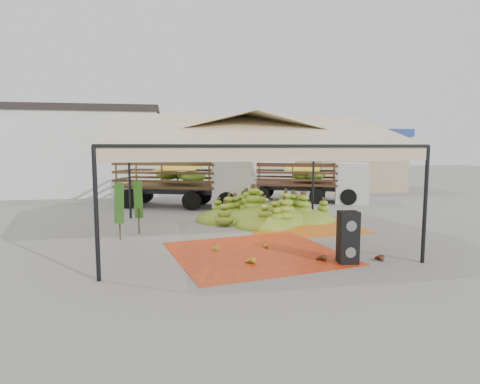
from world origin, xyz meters
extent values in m
plane|color=slate|center=(0.00, 0.00, 0.00)|extent=(90.00, 90.00, 0.00)
cylinder|color=black|center=(-4.00, -4.00, 1.50)|extent=(0.10, 0.10, 3.00)
cylinder|color=black|center=(4.00, -4.00, 1.50)|extent=(0.10, 0.10, 3.00)
cylinder|color=black|center=(-4.00, 4.00, 1.50)|extent=(0.10, 0.10, 3.00)
cylinder|color=black|center=(4.00, 4.00, 1.50)|extent=(0.10, 0.10, 3.00)
pyramid|color=beige|center=(0.00, 0.00, 3.50)|extent=(8.00, 8.00, 1.00)
cube|color=black|center=(0.00, 0.00, 3.00)|extent=(8.00, 8.00, 0.08)
cube|color=beige|center=(0.00, 0.00, 2.82)|extent=(8.00, 8.00, 0.36)
cube|color=silver|center=(-10.00, 14.00, 2.50)|extent=(14.00, 6.00, 5.00)
cube|color=black|center=(-10.00, 14.00, 5.20)|extent=(14.30, 6.30, 0.40)
cube|color=tan|center=(10.00, 13.00, 1.80)|extent=(6.00, 5.00, 3.60)
cube|color=navy|center=(10.00, 13.00, 3.85)|extent=(6.30, 5.30, 0.50)
cube|color=red|center=(-0.04, -2.35, 0.01)|extent=(5.21, 5.04, 0.01)
cube|color=orange|center=(2.39, 1.38, 0.01)|extent=(4.57, 4.75, 0.01)
ellipsoid|color=#567718|center=(1.55, 2.42, 0.63)|extent=(5.96, 4.94, 1.26)
ellipsoid|color=gold|center=(0.29, -1.81, 0.09)|extent=(0.41, 0.35, 0.18)
ellipsoid|color=gold|center=(-0.47, -3.36, 0.11)|extent=(0.62, 0.57, 0.23)
ellipsoid|color=#5F2315|center=(2.92, -3.64, 0.11)|extent=(0.55, 0.48, 0.23)
ellipsoid|color=#5B2C14|center=(1.42, -3.43, 0.10)|extent=(0.57, 0.53, 0.21)
ellipsoid|color=#457D1A|center=(-1.18, -1.78, 0.10)|extent=(0.53, 0.49, 0.19)
ellipsoid|color=#517B19|center=(-0.97, -0.34, 2.62)|extent=(0.24, 0.24, 0.20)
ellipsoid|color=#517B19|center=(0.53, -0.34, 2.62)|extent=(0.24, 0.24, 0.20)
cube|color=black|center=(2.07, -3.70, 0.34)|extent=(0.53, 0.48, 0.68)
cube|color=black|center=(2.07, -3.70, 1.01)|extent=(0.53, 0.48, 0.68)
imported|color=gray|center=(1.50, 5.46, 0.82)|extent=(0.61, 0.41, 1.64)
cube|color=#50351A|center=(-2.32, 7.16, 1.05)|extent=(5.48, 3.86, 0.12)
cube|color=silver|center=(0.78, 6.04, 1.15)|extent=(2.44, 2.68, 2.30)
cylinder|color=black|center=(-4.36, 6.83, 0.45)|extent=(0.95, 0.59, 0.90)
cylinder|color=black|center=(-3.68, 8.71, 0.45)|extent=(0.95, 0.59, 0.90)
cylinder|color=black|center=(-1.35, 5.74, 0.45)|extent=(0.95, 0.59, 0.90)
cylinder|color=black|center=(-0.67, 7.62, 0.45)|extent=(0.95, 0.59, 0.90)
cylinder|color=black|center=(0.25, 5.16, 0.45)|extent=(0.95, 0.59, 0.90)
cylinder|color=black|center=(0.93, 7.05, 0.45)|extent=(0.95, 0.59, 0.90)
ellipsoid|color=#497919|center=(-2.32, 7.16, 1.55)|extent=(4.37, 3.05, 0.70)
cube|color=gold|center=(-1.85, 6.99, 1.95)|extent=(2.56, 2.55, 0.25)
cube|color=#472717|center=(4.38, 7.95, 0.97)|extent=(5.08, 3.73, 0.11)
cube|color=silver|center=(7.20, 6.77, 1.06)|extent=(2.32, 2.51, 2.12)
cylinder|color=black|center=(2.50, 7.73, 0.42)|extent=(0.87, 0.58, 0.83)
cylinder|color=black|center=(3.20, 9.44, 0.42)|extent=(0.87, 0.58, 0.83)
cylinder|color=black|center=(5.22, 6.60, 0.42)|extent=(0.87, 0.58, 0.83)
cylinder|color=black|center=(5.93, 8.30, 0.42)|extent=(0.87, 0.58, 0.83)
cylinder|color=black|center=(6.67, 5.99, 0.42)|extent=(0.87, 0.58, 0.83)
cylinder|color=black|center=(7.38, 7.70, 0.42)|extent=(0.87, 0.58, 0.83)
ellipsoid|color=#46851B|center=(4.38, 7.95, 1.43)|extent=(4.05, 2.95, 0.65)
cube|color=yellow|center=(4.81, 7.77, 1.80)|extent=(2.41, 2.41, 0.23)
camera|label=1|loc=(-2.44, -13.09, 2.99)|focal=30.00mm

